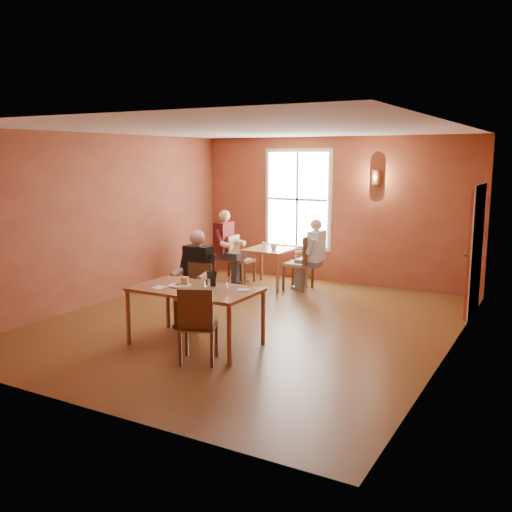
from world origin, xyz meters
The scene contains 28 objects.
ground centered at (0.00, 0.00, 0.00)m, with size 6.00×7.00×0.01m, color brown.
wall_back centered at (0.00, 3.50, 1.50)m, with size 6.00×0.04×3.00m, color brown.
wall_front centered at (0.00, -3.50, 1.50)m, with size 6.00×0.04×3.00m, color brown.
wall_left centered at (-3.00, 0.00, 1.50)m, with size 0.04×7.00×3.00m, color brown.
wall_right centered at (3.00, 0.00, 1.50)m, with size 0.04×7.00×3.00m, color brown.
ceiling centered at (0.00, 0.00, 3.00)m, with size 6.00×7.00×0.04m, color white.
window centered at (-0.80, 3.45, 1.70)m, with size 1.36×0.10×1.96m, color white.
door centered at (2.94, 2.30, 1.05)m, with size 0.12×1.04×2.10m, color maroon.
wall_sconce centered at (0.90, 3.40, 2.20)m, with size 0.16×0.16×0.28m, color brown.
main_table centered at (-0.15, -1.26, 0.41)m, with size 1.73×0.98×0.81m, color brown, non-canonical shape.
chair_diner_main centered at (-0.65, -0.61, 0.49)m, with size 0.43×0.43×0.98m, color brown, non-canonical shape.
diner_main centered at (-0.65, -0.64, 0.71)m, with size 0.57×0.57×1.42m, color #3E2B23, non-canonical shape.
chair_empty centered at (0.27, -1.79, 0.50)m, with size 0.44×0.44×1.00m, color #4A2B17, non-canonical shape.
plate_food centered at (-0.40, -1.27, 0.83)m, with size 0.31×0.31×0.04m, color white.
sandwich centered at (-0.35, -1.21, 0.87)m, with size 0.09×0.09×0.11m, color tan.
goblet_a centered at (0.31, -1.13, 0.91)m, with size 0.08×0.08×0.20m, color white, non-canonical shape.
goblet_c centered at (0.15, -1.41, 0.91)m, with size 0.08×0.08×0.20m, color white, non-canonical shape.
menu_stand centered at (-0.02, -1.03, 0.92)m, with size 0.13×0.06×0.21m, color black.
knife centered at (-0.16, -1.48, 0.81)m, with size 0.20×0.02×0.00m, color white.
napkin centered at (-0.60, -1.48, 0.82)m, with size 0.18×0.18×0.01m, color white.
side_plate centered at (0.52, -1.06, 0.82)m, with size 0.18×0.18×0.01m, color silver.
second_table centered at (-0.97, 2.49, 0.38)m, with size 0.87×0.87×0.76m, color brown, non-canonical shape.
chair_diner_white centered at (-0.32, 2.49, 0.54)m, with size 0.48×0.48×1.08m, color #4B2B14, non-canonical shape.
diner_white centered at (-0.29, 2.49, 0.68)m, with size 0.54×0.54×1.36m, color silver, non-canonical shape.
chair_diner_maroon centered at (-1.62, 2.49, 0.49)m, with size 0.43×0.43×0.98m, color #522C1C, non-canonical shape.
diner_maroon centered at (-1.65, 2.49, 0.73)m, with size 0.58×0.58×1.46m, color maroon, non-canonical shape.
cup_a centered at (-0.83, 2.42, 0.81)m, with size 0.13×0.13×0.10m, color silver.
cup_b centered at (-1.13, 2.60, 0.81)m, with size 0.11×0.11×0.10m, color white.
Camera 1 is at (4.30, -7.54, 2.61)m, focal length 40.00 mm.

